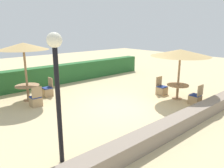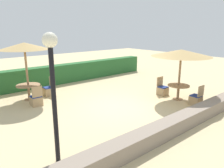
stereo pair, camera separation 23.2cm
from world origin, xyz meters
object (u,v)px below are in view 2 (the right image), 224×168
patio_chair_front_right_north (162,90)px  patio_chair_back_left_south (36,100)px  lamp_post (52,74)px  parasol_back_left (24,46)px  parasol_front_right (181,53)px  round_table_front_right (178,88)px  round_table_back_left (28,88)px  patio_chair_back_left_east (49,91)px  patio_chair_front_right_south (196,99)px

patio_chair_front_right_north → patio_chair_back_left_south: same height
lamp_post → parasol_back_left: bearing=77.2°
parasol_front_right → round_table_front_right: parasol_front_right is taller
round_table_front_right → patio_chair_front_right_north: 0.99m
round_table_back_left → patio_chair_back_left_east: bearing=2.2°
round_table_back_left → patio_chair_back_left_south: patio_chair_back_left_south is taller
patio_chair_front_right_south → patio_chair_back_left_east: bearing=128.6°
lamp_post → parasol_back_left: 5.67m
round_table_front_right → round_table_back_left: bearing=140.3°
patio_chair_back_left_east → parasol_front_right: bearing=-135.6°
round_table_front_right → patio_chair_front_right_north: size_ratio=1.11×
round_table_front_right → lamp_post: bearing=-172.5°
parasol_front_right → round_table_back_left: parasol_front_right is taller
patio_chair_back_left_east → patio_chair_front_right_north: bearing=-129.1°
round_table_front_right → parasol_back_left: size_ratio=0.38×
parasol_front_right → round_table_back_left: bearing=140.3°
parasol_back_left → round_table_back_left: 1.98m
round_table_front_right → patio_chair_front_right_south: size_ratio=1.11×
round_table_back_left → patio_chair_back_left_east: 1.07m
lamp_post → patio_chair_front_right_north: lamp_post is taller
patio_chair_back_left_east → patio_chair_back_left_south: (-1.07, -1.07, 0.00)m
round_table_front_right → patio_chair_front_right_south: (-0.05, -0.98, -0.30)m
parasol_front_right → patio_chair_front_right_south: parasol_front_right is taller
lamp_post → parasol_front_right: lamp_post is taller
parasol_front_right → parasol_back_left: size_ratio=1.01×
parasol_back_left → round_table_back_left: bearing=0.0°
patio_chair_front_right_north → round_table_back_left: (-5.60, 3.68, 0.33)m
round_table_front_right → patio_chair_back_left_east: bearing=134.4°
parasol_front_right → parasol_back_left: parasol_back_left is taller
parasol_back_left → round_table_back_left: size_ratio=2.47×
parasol_front_right → patio_chair_back_left_south: size_ratio=2.99×
parasol_front_right → patio_chair_back_left_east: 6.83m
round_table_front_right → patio_chair_front_right_south: patio_chair_front_right_south is taller
patio_chair_front_right_north → patio_chair_back_left_east: same height
patio_chair_front_right_north → patio_chair_back_left_east: (-4.58, 3.72, 0.00)m
patio_chair_front_right_south → parasol_back_left: 8.21m
patio_chair_back_left_south → lamp_post: bearing=-105.0°
patio_chair_front_right_north → patio_chair_back_left_east: size_ratio=1.00×
round_table_back_left → patio_chair_back_left_south: (-0.05, -1.03, -0.33)m
parasol_front_right → round_table_back_left: size_ratio=2.49×
patio_chair_front_right_south → patio_chair_back_left_east: 7.23m
patio_chair_back_left_east → patio_chair_front_right_south: bearing=-141.4°
parasol_front_right → round_table_front_right: bearing=90.0°
round_table_back_left → patio_chair_back_left_east: (1.02, 0.04, -0.33)m
round_table_front_right → patio_chair_back_left_east: size_ratio=1.11×
patio_chair_front_right_north → patio_chair_front_right_south: size_ratio=1.00×
round_table_back_left → parasol_back_left: bearing=180.0°
lamp_post → round_table_front_right: 7.13m
parasol_back_left → parasol_front_right: bearing=-39.7°
lamp_post → parasol_front_right: size_ratio=1.20×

